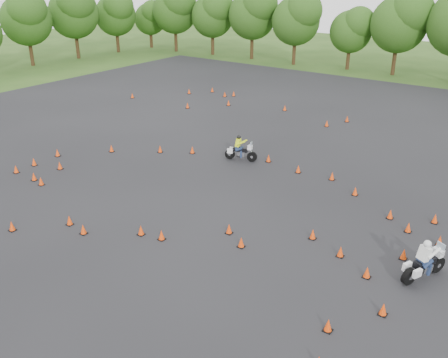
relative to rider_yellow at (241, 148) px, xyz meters
name	(u,v)px	position (x,y,z in m)	size (l,w,h in m)	color
ground	(173,231)	(2.49, -9.27, -0.80)	(140.00, 140.00, 0.00)	#2D5119
asphalt_pad	(245,187)	(2.49, -3.27, -0.79)	(62.00, 62.00, 0.00)	black
treeline	(442,41)	(4.82, 26.02, 3.87)	(87.20, 32.26, 10.68)	#274C15
traffic_cones	(244,184)	(2.47, -3.42, -0.57)	(36.45, 33.00, 0.45)	#F0410A
rider_yellow	(241,148)	(0.00, 0.00, 0.00)	(2.06, 0.63, 1.59)	#DDF115
rider_white	(425,258)	(12.77, -6.42, 0.09)	(2.30, 0.71, 1.78)	white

